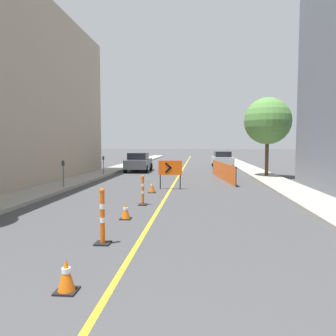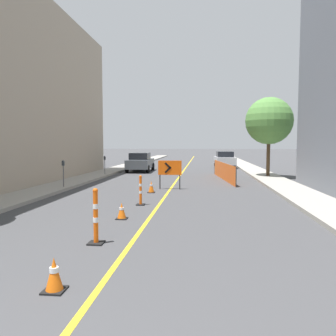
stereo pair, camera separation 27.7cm
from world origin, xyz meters
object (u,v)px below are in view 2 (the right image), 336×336
traffic_cone_third (151,187)px  parking_meter_near_curb (63,168)px  delineator_post_rear (141,192)px  traffic_cone_second (122,211)px  street_tree_right_near (269,121)px  delineator_post_front (96,219)px  parked_car_curb_near (140,162)px  parked_car_curb_mid (225,159)px  traffic_cone_nearest (54,275)px  parking_meter_far_curb (105,161)px  arrow_barricade_primary (170,169)px

traffic_cone_third → parking_meter_near_curb: size_ratio=0.42×
traffic_cone_third → delineator_post_rear: size_ratio=0.50×
traffic_cone_second → street_tree_right_near: (6.97, 13.19, 3.64)m
delineator_post_front → street_tree_right_near: 17.52m
parked_car_curb_near → parked_car_curb_mid: 9.41m
traffic_cone_nearest → parking_meter_far_curb: bearing=104.6°
traffic_cone_nearest → delineator_post_rear: (-0.02, 7.38, 0.22)m
traffic_cone_nearest → arrow_barricade_primary: (0.64, 11.86, 0.79)m
traffic_cone_third → parked_car_curb_mid: parked_car_curb_mid is taller
delineator_post_front → parked_car_curb_near: bearing=98.0°
parking_meter_far_curb → arrow_barricade_primary: bearing=-49.7°
traffic_cone_second → arrow_barricade_primary: (0.82, 6.83, 0.81)m
parking_meter_far_curb → traffic_cone_nearest: bearing=-75.4°
delineator_post_rear → parked_car_curb_mid: bearing=77.7°
delineator_post_rear → parking_meter_near_curb: parking_meter_near_curb is taller
traffic_cone_third → traffic_cone_nearest: bearing=-89.4°
traffic_cone_third → delineator_post_rear: delineator_post_rear is taller
arrow_barricade_primary → parking_meter_near_curb: bearing=-173.2°
street_tree_right_near → traffic_cone_second: bearing=-117.9°
delineator_post_front → parked_car_curb_mid: (4.63, 25.67, 0.22)m
arrow_barricade_primary → parked_car_curb_near: parked_car_curb_near is taller
parked_car_curb_near → street_tree_right_near: bearing=-24.2°
parking_meter_far_curb → street_tree_right_near: street_tree_right_near is taller
traffic_cone_nearest → parked_car_curb_mid: bearing=80.9°
delineator_post_front → parking_meter_far_curb: parking_meter_far_curb is taller
traffic_cone_nearest → traffic_cone_second: (-0.17, 5.03, -0.02)m
traffic_cone_third → delineator_post_rear: bearing=-88.3°
parked_car_curb_near → parked_car_curb_mid: (7.41, 5.80, 0.00)m
traffic_cone_third → parking_meter_far_curb: (-4.62, 7.64, 0.80)m
arrow_barricade_primary → traffic_cone_second: bearing=-97.8°
arrow_barricade_primary → street_tree_right_near: 9.29m
traffic_cone_third → delineator_post_front: delineator_post_front is taller
traffic_cone_third → street_tree_right_near: bearing=47.9°
traffic_cone_second → parked_car_curb_mid: parked_car_curb_mid is taller
traffic_cone_second → parking_meter_far_curb: size_ratio=0.39×
delineator_post_front → traffic_cone_second: bearing=90.6°
parking_meter_near_curb → street_tree_right_near: 13.83m
delineator_post_rear → parking_meter_far_curb: parking_meter_far_curb is taller
parked_car_curb_mid → parking_meter_far_curb: 13.57m
parked_car_curb_near → parking_meter_far_curb: parked_car_curb_near is taller
parking_meter_near_curb → traffic_cone_second: bearing=-53.1°
parking_meter_near_curb → traffic_cone_nearest: bearing=-66.9°
traffic_cone_nearest → parked_car_curb_near: 22.55m
parked_car_curb_near → street_tree_right_near: (9.72, -4.13, 3.09)m
parked_car_curb_near → parking_meter_near_curb: bearing=-100.4°
traffic_cone_nearest → parked_car_curb_near: (-2.92, 22.35, 0.53)m
traffic_cone_nearest → parking_meter_near_curb: bearing=113.1°
traffic_cone_nearest → street_tree_right_near: street_tree_right_near is taller
delineator_post_front → delineator_post_rear: delineator_post_front is taller
parked_car_curb_near → traffic_cone_nearest: bearing=-83.8°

